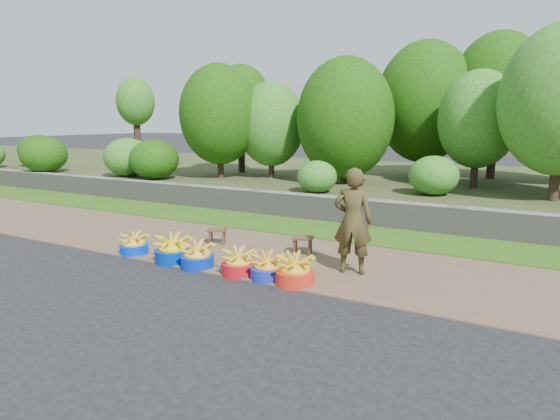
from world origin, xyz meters
The scene contains 15 objects.
ground_plane centered at (0.00, 0.00, 0.00)m, with size 120.00×120.00×0.00m, color black.
dirt_shoulder centered at (0.00, 1.25, 0.01)m, with size 80.00×2.50×0.02m, color brown.
grass_verge centered at (0.00, 3.25, 0.02)m, with size 80.00×1.50×0.04m, color #336014.
retaining_wall centered at (0.00, 4.10, 0.28)m, with size 80.00×0.35×0.55m, color slate.
earth_bank centered at (0.00, 9.00, 0.25)m, with size 80.00×10.00×0.50m, color #3B4421.
vegetation centered at (0.32, 7.50, 2.52)m, with size 33.98×7.20×4.34m.
basin_a centered at (-2.18, 0.22, 0.15)m, with size 0.46×0.46×0.34m.
basin_b centered at (-1.34, 0.21, 0.19)m, with size 0.55×0.55×0.41m.
basin_c centered at (-0.84, 0.16, 0.17)m, with size 0.50×0.50×0.37m.
basin_d centered at (-0.11, 0.18, 0.16)m, with size 0.49×0.49×0.37m.
basin_e centered at (0.34, 0.21, 0.16)m, with size 0.48×0.48×0.36m.
basin_f centered at (0.76, 0.20, 0.18)m, with size 0.53×0.53×0.40m.
stool_left centered at (-1.34, 1.35, 0.24)m, with size 0.38×0.34×0.27m.
stool_right centered at (0.26, 1.49, 0.25)m, with size 0.38×0.32×0.29m.
vendor_woman centered at (1.27, 0.98, 0.77)m, with size 0.55×0.36×1.50m, color black.
Camera 1 is at (3.44, -5.10, 2.14)m, focal length 30.00 mm.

